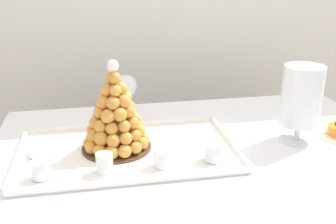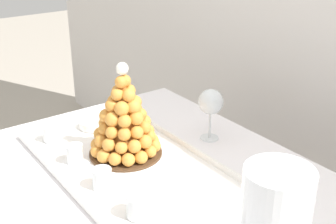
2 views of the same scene
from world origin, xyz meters
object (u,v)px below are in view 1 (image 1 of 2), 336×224
(dessert_cup_centre, at_px, (162,158))
(dessert_cup_mid_right, at_px, (214,152))
(serving_tray, at_px, (128,151))
(dessert_cup_mid_left, at_px, (105,164))
(wine_glass, at_px, (126,87))
(croquembouche, at_px, (115,116))
(creme_brulee_ramekin, at_px, (44,149))
(macaron_goblet, at_px, (301,97))
(dessert_cup_left, at_px, (41,170))

(dessert_cup_centre, distance_m, dessert_cup_mid_right, 0.16)
(serving_tray, xyz_separation_m, dessert_cup_mid_left, (-0.08, -0.12, 0.03))
(wine_glass, bearing_deg, dessert_cup_centre, -81.73)
(dessert_cup_centre, bearing_deg, croquembouche, 130.23)
(creme_brulee_ramekin, height_order, macaron_goblet, macaron_goblet)
(serving_tray, bearing_deg, dessert_cup_left, -153.78)
(croquembouche, relative_size, dessert_cup_centre, 5.07)
(croquembouche, distance_m, wine_glass, 0.29)
(macaron_goblet, xyz_separation_m, wine_glass, (-0.54, 0.32, -0.03))
(dessert_cup_centre, bearing_deg, macaron_goblet, 12.83)
(dessert_cup_centre, relative_size, creme_brulee_ramekin, 0.57)
(dessert_cup_mid_right, xyz_separation_m, macaron_goblet, (0.32, 0.10, 0.12))
(serving_tray, distance_m, macaron_goblet, 0.59)
(serving_tray, distance_m, croquembouche, 0.12)
(macaron_goblet, bearing_deg, wine_glass, 149.68)
(serving_tray, xyz_separation_m, croquembouche, (-0.04, 0.02, 0.11))
(dessert_cup_mid_left, height_order, creme_brulee_ramekin, dessert_cup_mid_left)
(dessert_cup_left, bearing_deg, macaron_goblet, 7.74)
(serving_tray, relative_size, dessert_cup_centre, 11.89)
(dessert_cup_left, height_order, dessert_cup_mid_right, dessert_cup_mid_right)
(croquembouche, relative_size, wine_glass, 1.69)
(dessert_cup_mid_left, relative_size, creme_brulee_ramekin, 0.56)
(dessert_cup_mid_right, relative_size, creme_brulee_ramekin, 0.58)
(dessert_cup_left, xyz_separation_m, dessert_cup_mid_left, (0.17, 0.00, 0.00))
(creme_brulee_ramekin, relative_size, wine_glass, 0.58)
(dessert_cup_centre, height_order, macaron_goblet, macaron_goblet)
(dessert_cup_mid_left, xyz_separation_m, creme_brulee_ramekin, (-0.18, 0.15, -0.01))
(croquembouche, height_order, dessert_cup_mid_left, croquembouche)
(croquembouche, relative_size, dessert_cup_mid_left, 5.15)
(serving_tray, xyz_separation_m, dessert_cup_mid_right, (0.25, -0.11, 0.03))
(dessert_cup_centre, bearing_deg, dessert_cup_mid_right, 4.24)
(wine_glass, bearing_deg, dessert_cup_mid_left, -103.58)
(wine_glass, bearing_deg, serving_tray, -94.79)
(creme_brulee_ramekin, distance_m, wine_glass, 0.41)
(dessert_cup_left, distance_m, dessert_cup_centre, 0.34)
(macaron_goblet, height_order, wine_glass, macaron_goblet)
(macaron_goblet, bearing_deg, croquembouche, 176.62)
(dessert_cup_left, xyz_separation_m, macaron_goblet, (0.82, 0.11, 0.12))
(dessert_cup_mid_right, bearing_deg, serving_tray, 156.20)
(croquembouche, distance_m, dessert_cup_mid_right, 0.32)
(dessert_cup_mid_right, height_order, wine_glass, wine_glass)
(croquembouche, height_order, macaron_goblet, croquembouche)
(dessert_cup_left, height_order, dessert_cup_mid_left, dessert_cup_mid_left)
(dessert_cup_left, relative_size, wine_glass, 0.31)
(dessert_cup_centre, height_order, wine_glass, wine_glass)
(dessert_cup_mid_left, bearing_deg, dessert_cup_centre, 0.14)
(dessert_cup_mid_left, relative_size, macaron_goblet, 0.22)
(croquembouche, xyz_separation_m, dessert_cup_centre, (0.12, -0.15, -0.08))
(serving_tray, xyz_separation_m, creme_brulee_ramekin, (-0.26, 0.03, 0.02))
(creme_brulee_ramekin, height_order, wine_glass, wine_glass)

